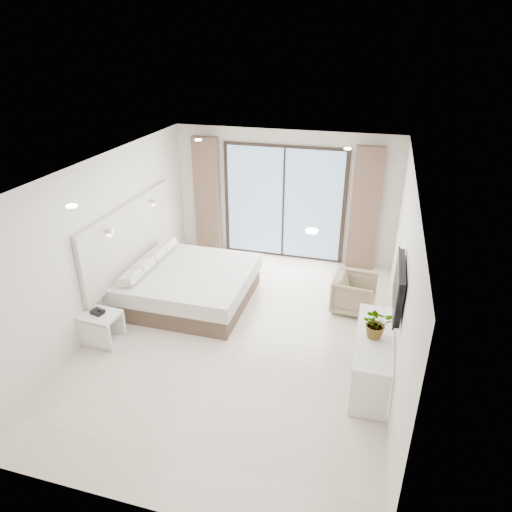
# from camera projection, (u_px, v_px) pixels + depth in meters

# --- Properties ---
(ground) EXTENTS (6.20, 6.20, 0.00)m
(ground) POSITION_uv_depth(u_px,v_px,m) (241.00, 335.00, 7.31)
(ground) COLOR beige
(ground) RESTS_ON ground
(room_shell) EXTENTS (4.62, 6.22, 2.72)m
(room_shell) POSITION_uv_depth(u_px,v_px,m) (243.00, 224.00, 7.38)
(room_shell) COLOR silver
(room_shell) RESTS_ON ground
(bed) EXTENTS (2.17, 2.06, 0.74)m
(bed) POSITION_uv_depth(u_px,v_px,m) (188.00, 285.00, 8.15)
(bed) COLOR brown
(bed) RESTS_ON ground
(nightstand) EXTENTS (0.58, 0.49, 0.50)m
(nightstand) POSITION_uv_depth(u_px,v_px,m) (102.00, 328.00, 7.05)
(nightstand) COLOR white
(nightstand) RESTS_ON ground
(phone) EXTENTS (0.21, 0.18, 0.06)m
(phone) POSITION_uv_depth(u_px,v_px,m) (98.00, 312.00, 6.94)
(phone) COLOR black
(phone) RESTS_ON nightstand
(console_desk) EXTENTS (0.48, 1.55, 0.77)m
(console_desk) POSITION_uv_depth(u_px,v_px,m) (373.00, 349.00, 6.09)
(console_desk) COLOR white
(console_desk) RESTS_ON ground
(plant) EXTENTS (0.47, 0.50, 0.33)m
(plant) POSITION_uv_depth(u_px,v_px,m) (376.00, 326.00, 5.91)
(plant) COLOR #33662D
(plant) RESTS_ON console_desk
(armchair) EXTENTS (0.70, 0.74, 0.71)m
(armchair) POSITION_uv_depth(u_px,v_px,m) (354.00, 292.00, 7.84)
(armchair) COLOR #91805F
(armchair) RESTS_ON ground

